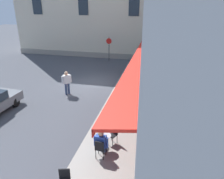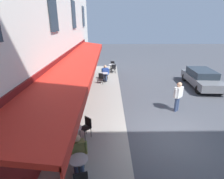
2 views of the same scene
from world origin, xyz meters
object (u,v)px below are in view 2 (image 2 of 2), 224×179
object	(u,v)px
cafe_chair_black_by_window	(101,77)
cafe_chair_black_kerbside	(114,68)
cafe_table_far_end	(79,165)
parked_car_grey	(202,78)
cafe_chair_black_corner_right	(78,151)
seated_patron_in_olive	(78,151)
cafe_chair_black_back_row	(87,126)
cafe_chair_black_near_door	(112,65)
cafe_chair_black_under_awning	(68,141)
cafe_table_streetside	(112,67)
cafe_table_mid_terrace	(105,76)
cafe_chair_black_facing_street	(105,73)
cafe_table_near_entrance	(75,133)
seated_companion_in_blue	(105,72)
walking_pedestrian_in_white	(178,95)

from	to	relation	value
cafe_chair_black_by_window	cafe_chair_black_kerbside	size ratio (longest dim) A/B	1.00
cafe_table_far_end	parked_car_grey	world-z (taller)	parked_car_grey
cafe_chair_black_corner_right	seated_patron_in_olive	world-z (taller)	seated_patron_in_olive
cafe_chair_black_back_row	cafe_chair_black_near_door	distance (m)	11.65
cafe_chair_black_back_row	parked_car_grey	xyz separation A→B (m)	(-6.36, 8.11, 0.16)
cafe_chair_black_under_awning	cafe_table_streetside	world-z (taller)	cafe_chair_black_under_awning
cafe_table_mid_terrace	cafe_chair_black_facing_street	size ratio (longest dim) A/B	0.82
cafe_table_near_entrance	cafe_table_mid_terrace	world-z (taller)	same
cafe_table_near_entrance	cafe_chair_black_kerbside	xyz separation A→B (m)	(-10.80, 1.83, 0.06)
cafe_table_near_entrance	cafe_chair_black_kerbside	distance (m)	10.95
seated_patron_in_olive	seated_companion_in_blue	xyz separation A→B (m)	(-9.99, 0.70, -0.00)
cafe_chair_black_under_awning	cafe_chair_black_corner_right	size ratio (longest dim) A/B	1.00
cafe_table_near_entrance	cafe_chair_black_corner_right	bearing A→B (deg)	15.47
cafe_table_mid_terrace	cafe_chair_black_back_row	bearing A→B (deg)	-4.49
cafe_table_far_end	seated_companion_in_blue	bearing A→B (deg)	176.64
cafe_table_mid_terrace	parked_car_grey	size ratio (longest dim) A/B	0.17
cafe_table_far_end	cafe_chair_black_under_awning	bearing A→B (deg)	-152.35
cafe_table_mid_terrace	cafe_table_streetside	world-z (taller)	same
cafe_table_near_entrance	cafe_chair_black_under_awning	bearing A→B (deg)	-14.18
cafe_table_streetside	parked_car_grey	size ratio (longest dim) A/B	0.17
cafe_chair_black_corner_right	walking_pedestrian_in_white	distance (m)	6.33
cafe_chair_black_back_row	cafe_chair_black_facing_street	size ratio (longest dim) A/B	1.00
cafe_table_mid_terrace	cafe_chair_black_near_door	size ratio (longest dim) A/B	0.82
cafe_table_streetside	cafe_chair_black_kerbside	bearing A→B (deg)	14.76
cafe_chair_black_near_door	cafe_table_far_end	xyz separation A→B (m)	(13.81, -1.29, -0.06)
cafe_chair_black_back_row	cafe_chair_black_corner_right	world-z (taller)	same
cafe_chair_black_by_window	cafe_table_streetside	size ratio (longest dim) A/B	1.21
cafe_table_near_entrance	cafe_chair_black_under_awning	world-z (taller)	cafe_chair_black_under_awning
cafe_chair_black_facing_street	cafe_table_streetside	xyz separation A→B (m)	(-2.58, 0.59, -0.06)
cafe_table_far_end	seated_patron_in_olive	xyz separation A→B (m)	(-0.41, -0.09, 0.21)
cafe_table_far_end	cafe_chair_black_by_window	bearing A→B (deg)	178.05
cafe_table_streetside	cafe_chair_black_near_door	bearing A→B (deg)	173.01
cafe_chair_black_back_row	seated_companion_in_blue	world-z (taller)	seated_companion_in_blue
parked_car_grey	cafe_chair_black_back_row	bearing A→B (deg)	-51.91
cafe_table_mid_terrace	cafe_chair_black_corner_right	world-z (taller)	cafe_chair_black_corner_right
cafe_chair_black_back_row	seated_companion_in_blue	xyz separation A→B (m)	(-8.16, 0.63, 0.15)
cafe_table_near_entrance	seated_companion_in_blue	distance (m)	8.69
cafe_chair_black_by_window	walking_pedestrian_in_white	distance (m)	6.57
cafe_chair_black_back_row	cafe_table_mid_terrace	world-z (taller)	cafe_chair_black_back_row
cafe_table_near_entrance	seated_companion_in_blue	bearing A→B (deg)	172.95
cafe_table_streetside	parked_car_grey	bearing A→B (deg)	56.28
cafe_table_mid_terrace	cafe_chair_black_kerbside	xyz separation A→B (m)	(-2.60, 0.78, 0.06)
cafe_chair_black_facing_street	cafe_table_streetside	distance (m)	2.64
cafe_chair_black_near_door	seated_patron_in_olive	xyz separation A→B (m)	(13.41, -1.37, 0.15)
seated_companion_in_blue	parked_car_grey	world-z (taller)	parked_car_grey
cafe_chair_black_near_door	seated_patron_in_olive	world-z (taller)	seated_patron_in_olive
cafe_chair_black_near_door	walking_pedestrian_in_white	size ratio (longest dim) A/B	0.53
cafe_chair_black_under_awning	cafe_chair_black_facing_street	size ratio (longest dim) A/B	1.00
cafe_chair_black_under_awning	seated_companion_in_blue	world-z (taller)	seated_companion_in_blue
cafe_table_mid_terrace	walking_pedestrian_in_white	distance (m)	6.84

